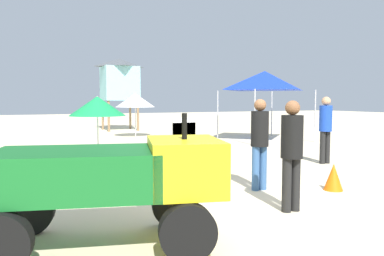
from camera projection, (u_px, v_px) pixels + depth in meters
ground at (234, 197)px, 6.41m from camera, size 80.00×80.00×0.00m
utility_cart at (114, 177)px, 4.24m from camera, size 2.77×1.85×1.50m
stacked_plastic_chairs at (182, 145)px, 7.67m from camera, size 0.48×0.48×1.29m
lifeguard_near_left at (292, 148)px, 5.55m from camera, size 0.32×0.32×1.64m
lifeguard_near_center at (325, 125)px, 9.75m from camera, size 0.32×0.32×1.73m
lifeguard_far_right at (260, 138)px, 6.87m from camera, size 0.32×0.32×1.67m
popup_canopy at (265, 81)px, 15.34m from camera, size 2.85×2.85×2.82m
lifeguard_tower at (119, 79)px, 20.39m from camera, size 1.98×1.98×3.87m
beach_umbrella_left at (97, 106)px, 11.78m from camera, size 1.75×1.75×1.76m
beach_umbrella_far at (135, 100)px, 16.64m from camera, size 1.72×1.72×1.94m
traffic_cone_near at (167, 146)px, 11.24m from camera, size 0.40×0.40×0.57m
traffic_cone_far at (333, 177)px, 6.90m from camera, size 0.34×0.34×0.49m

